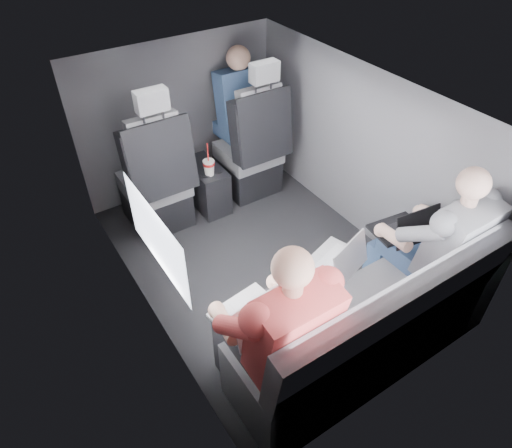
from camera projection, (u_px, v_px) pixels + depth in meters
floor at (262, 262)px, 3.54m from camera, size 2.60×2.60×0.00m
ceiling at (264, 98)px, 2.67m from camera, size 2.60×2.60×0.00m
panel_left at (138, 239)px, 2.73m from camera, size 0.02×2.60×1.35m
panel_right at (361, 153)px, 3.48m from camera, size 0.02×2.60×1.35m
panel_front at (179, 117)px, 3.94m from camera, size 1.80×0.02×1.35m
panel_back at (408, 319)px, 2.27m from camera, size 1.80×0.02×1.35m
side_window at (156, 238)px, 2.40m from camera, size 0.02×0.75×0.42m
seatbelt at (263, 119)px, 3.64m from camera, size 0.35×0.11×0.59m
front_seat_left at (157, 185)px, 3.63m from camera, size 0.52×0.58×1.26m
front_seat_right at (252, 153)px, 4.01m from camera, size 0.52×0.58×1.26m
center_console at (206, 186)px, 3.97m from camera, size 0.24×0.48×0.41m
rear_bench at (363, 332)px, 2.66m from camera, size 1.60×0.57×0.92m
soda_cup at (209, 167)px, 3.70m from camera, size 0.10×0.10×0.29m
laptop_white at (252, 314)px, 2.34m from camera, size 0.38×0.36×0.26m
laptop_silver at (339, 259)px, 2.66m from camera, size 0.37×0.37×0.23m
laptop_black at (404, 228)px, 2.87m from camera, size 0.35×0.33×0.24m
passenger_rear_left at (275, 329)px, 2.27m from camera, size 0.52×0.64×1.25m
passenger_rear_right at (434, 244)px, 2.77m from camera, size 0.50×0.62×1.22m
passenger_front_right at (240, 104)px, 3.96m from camera, size 0.40×0.40×0.83m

